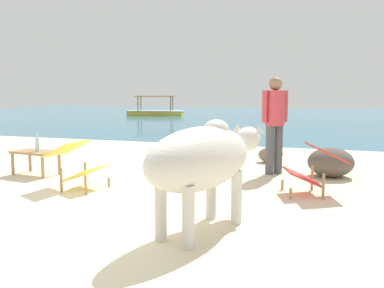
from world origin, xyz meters
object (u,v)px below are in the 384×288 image
object	(u,v)px
cow	(204,159)
bottle	(37,144)
low_bench_table	(36,155)
person_standing	(275,118)
deck_chair_near	(76,162)
deck_chair_far	(314,166)
boat_yellow	(156,111)

from	to	relation	value
cow	bottle	xyz separation A→B (m)	(-3.42, 1.72, -0.20)
low_bench_table	person_standing	xyz separation A→B (m)	(3.73, 1.39, 0.61)
low_bench_table	bottle	size ratio (longest dim) A/B	2.73
deck_chair_near	person_standing	distance (m)	3.26
bottle	low_bench_table	bearing A→B (deg)	158.92
cow	deck_chair_far	distance (m)	2.12
low_bench_table	deck_chair_far	world-z (taller)	deck_chair_far
bottle	cow	bearing A→B (deg)	-26.77
cow	low_bench_table	world-z (taller)	cow
bottle	deck_chair_far	bearing A→B (deg)	1.92
bottle	deck_chair_far	size ratio (longest dim) A/B	0.33
cow	person_standing	distance (m)	3.16
deck_chair_near	boat_yellow	world-z (taller)	boat_yellow
deck_chair_far	person_standing	xyz separation A→B (m)	(-0.70, 1.27, 0.56)
boat_yellow	bottle	bearing A→B (deg)	96.92
bottle	person_standing	bearing A→B (deg)	21.13
low_bench_table	boat_yellow	bearing A→B (deg)	115.81
low_bench_table	deck_chair_far	bearing A→B (deg)	8.80
bottle	deck_chair_near	world-z (taller)	bottle
deck_chair_far	low_bench_table	bearing A→B (deg)	-16.45
low_bench_table	bottle	world-z (taller)	bottle
deck_chair_near	person_standing	bearing A→B (deg)	42.77
low_bench_table	bottle	distance (m)	0.20
person_standing	boat_yellow	bearing A→B (deg)	164.40
cow	low_bench_table	distance (m)	3.92
low_bench_table	deck_chair_near	world-z (taller)	deck_chair_near
low_bench_table	boat_yellow	distance (m)	20.11
bottle	person_standing	world-z (taller)	person_standing
low_bench_table	deck_chair_far	size ratio (longest dim) A/B	0.91
low_bench_table	person_standing	size ratio (longest dim) A/B	0.50
cow	deck_chair_far	size ratio (longest dim) A/B	2.18
cow	person_standing	xyz separation A→B (m)	(0.25, 3.14, 0.23)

